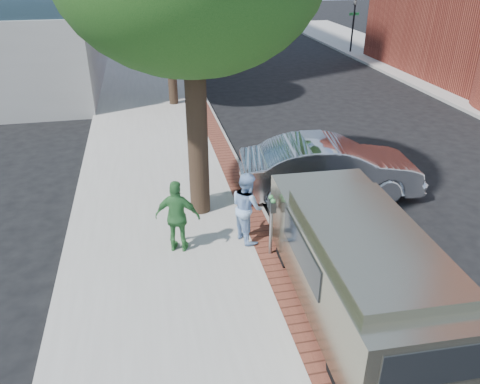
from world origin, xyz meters
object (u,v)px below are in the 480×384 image
object	(u,v)px
person_gray	(195,177)
person_green	(178,217)
van	(354,261)
bg_car	(207,48)
parking_meter	(271,214)
person_officer	(247,207)
sedan_silver	(330,168)

from	to	relation	value
person_gray	person_green	size ratio (longest dim) A/B	0.96
van	bg_car	bearing A→B (deg)	90.41
parking_meter	person_officer	xyz separation A→B (m)	(-0.39, 0.75, -0.19)
person_officer	van	distance (m)	3.03
person_officer	person_green	world-z (taller)	person_green
person_green	sedan_silver	world-z (taller)	person_green
bg_car	van	xyz separation A→B (m)	(-0.62, -24.12, 0.31)
person_officer	person_green	distance (m)	1.63
person_green	van	bearing A→B (deg)	159.19
person_gray	sedan_silver	size ratio (longest dim) A/B	0.33
parking_meter	sedan_silver	distance (m)	3.77
person_officer	sedan_silver	xyz separation A→B (m)	(2.89, 2.04, -0.17)
parking_meter	person_gray	bearing A→B (deg)	117.29
parking_meter	bg_car	xyz separation A→B (m)	(1.73, 22.24, -0.41)
person_green	sedan_silver	xyz separation A→B (m)	(4.51, 2.19, -0.18)
person_officer	person_green	bearing A→B (deg)	77.86
person_green	van	size ratio (longest dim) A/B	0.31
parking_meter	sedan_silver	xyz separation A→B (m)	(2.50, 2.79, -0.37)
bg_car	person_officer	bearing A→B (deg)	170.52
parking_meter	person_green	world-z (taller)	person_green
sedan_silver	bg_car	size ratio (longest dim) A/B	1.09
parking_meter	person_officer	distance (m)	0.87
person_officer	bg_car	xyz separation A→B (m)	(2.12, 21.48, -0.22)
person_officer	bg_car	size ratio (longest dim) A/B	0.37
person_gray	sedan_silver	xyz separation A→B (m)	(3.87, 0.13, -0.15)
person_gray	bg_car	world-z (taller)	person_gray
sedan_silver	bg_car	bearing A→B (deg)	8.39
parking_meter	van	size ratio (longest dim) A/B	0.27
person_officer	van	xyz separation A→B (m)	(1.50, -2.63, 0.10)
sedan_silver	bg_car	xyz separation A→B (m)	(-0.77, 19.44, -0.05)
parking_meter	van	bearing A→B (deg)	-59.34
parking_meter	person_gray	world-z (taller)	person_gray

